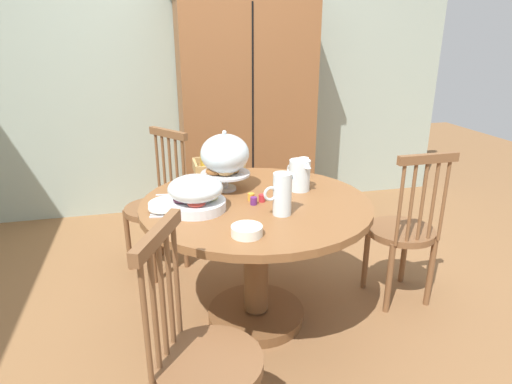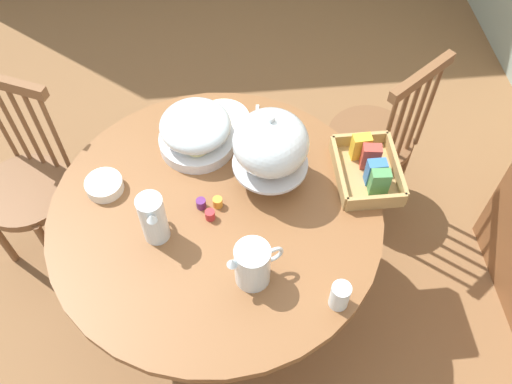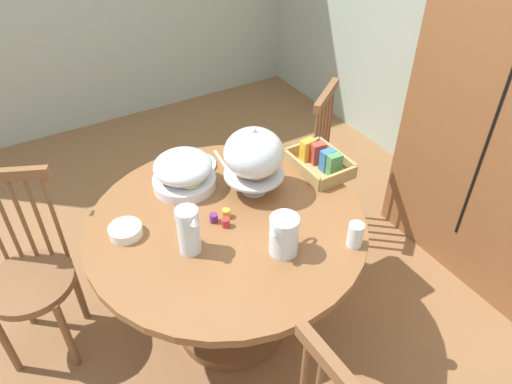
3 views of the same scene
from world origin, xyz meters
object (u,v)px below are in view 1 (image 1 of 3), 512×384
wooden_armoire (245,107)px  windsor_chair_facing_door (202,362)px  dining_table (256,236)px  china_plate_small (163,208)px  pastry_stand_with_dome (225,156)px  drinking_glass (304,166)px  orange_juice_pitcher (299,177)px  china_plate_large (170,203)px  cereal_bowl (247,231)px  windsor_chair_near_window (404,233)px  cereal_basket (218,165)px  fruit_platter_covered (196,194)px  windsor_chair_by_cabinet (157,208)px  milk_pitcher (282,196)px

wooden_armoire → windsor_chair_facing_door: wooden_armoire is taller
dining_table → china_plate_small: china_plate_small is taller
wooden_armoire → china_plate_small: size_ratio=13.07×
pastry_stand_with_dome → drinking_glass: (0.53, 0.17, -0.14)m
dining_table → orange_juice_pitcher: size_ratio=6.25×
windsor_chair_facing_door → china_plate_large: windsor_chair_facing_door is taller
cereal_bowl → pastry_stand_with_dome: bearing=88.8°
orange_juice_pitcher → china_plate_large: orange_juice_pitcher is taller
windsor_chair_near_window → cereal_basket: windsor_chair_near_window is taller
dining_table → china_plate_small: 0.54m
pastry_stand_with_dome → fruit_platter_covered: pastry_stand_with_dome is taller
fruit_platter_covered → orange_juice_pitcher: 0.63m
wooden_armoire → windsor_chair_by_cabinet: 1.26m
fruit_platter_covered → orange_juice_pitcher: size_ratio=1.53×
wooden_armoire → cereal_basket: 1.08m
windsor_chair_near_window → orange_juice_pitcher: size_ratio=4.97×
wooden_armoire → dining_table: 1.66m
wooden_armoire → milk_pitcher: size_ratio=9.27×
china_plate_small → cereal_bowl: (0.35, -0.38, 0.01)m
windsor_chair_near_window → fruit_platter_covered: size_ratio=3.25×
milk_pitcher → drinking_glass: bearing=61.6°
pastry_stand_with_dome → china_plate_large: size_ratio=1.56×
cereal_bowl → wooden_armoire: bearing=77.9°
pastry_stand_with_dome → cereal_basket: pastry_stand_with_dome is taller
wooden_armoire → china_plate_small: bearing=-115.7°
fruit_platter_covered → china_plate_large: fruit_platter_covered is taller
orange_juice_pitcher → cereal_basket: 0.62m
windsor_chair_facing_door → china_plate_small: (-0.09, 0.80, 0.30)m
dining_table → orange_juice_pitcher: 0.42m
windsor_chair_by_cabinet → china_plate_large: windsor_chair_by_cabinet is taller
dining_table → windsor_chair_near_window: size_ratio=1.26×
windsor_chair_near_window → cereal_basket: 1.23m
windsor_chair_facing_door → orange_juice_pitcher: (0.68, 0.93, 0.37)m
fruit_platter_covered → china_plate_large: 0.19m
pastry_stand_with_dome → windsor_chair_facing_door: bearing=-104.8°
wooden_armoire → pastry_stand_with_dome: 1.42m
dining_table → china_plate_large: bearing=172.9°
dining_table → cereal_bowl: size_ratio=8.77×
orange_juice_pitcher → china_plate_small: (-0.76, -0.14, -0.06)m
milk_pitcher → china_plate_small: (-0.57, 0.18, -0.08)m
cereal_basket → china_plate_small: (-0.38, -0.61, -0.02)m
wooden_armoire → cereal_basket: (-0.40, -0.99, -0.20)m
windsor_chair_facing_door → orange_juice_pitcher: size_ratio=4.97×
wooden_armoire → china_plate_large: bearing=-115.9°
windsor_chair_near_window → windsor_chair_facing_door: bearing=-148.0°
china_plate_large → windsor_chair_by_cabinet: bearing=95.3°
pastry_stand_with_dome → cereal_bowl: size_ratio=2.46×
dining_table → milk_pitcher: bearing=-69.1°
cereal_bowl → dining_table: bearing=71.0°
windsor_chair_by_cabinet → drinking_glass: size_ratio=8.86×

